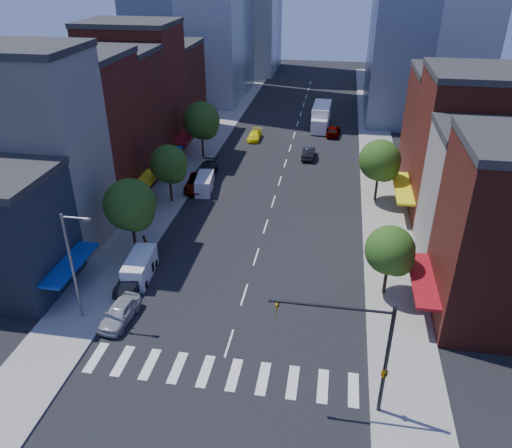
{
  "coord_description": "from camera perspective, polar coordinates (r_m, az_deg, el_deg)",
  "views": [
    {
      "loc": [
        6.58,
        -27.19,
        25.25
      ],
      "look_at": [
        0.44,
        9.33,
        5.0
      ],
      "focal_mm": 35.0,
      "sensor_mm": 36.0,
      "label": 1
    }
  ],
  "objects": [
    {
      "name": "bldg_left_2",
      "position": [
        57.73,
        -19.81,
        9.59
      ],
      "size": [
        12.0,
        9.0,
        16.0
      ],
      "primitive_type": "cube",
      "color": "maroon",
      "rests_on": "ground"
    },
    {
      "name": "tree_right_near",
      "position": [
        41.26,
        15.24,
        -3.15
      ],
      "size": [
        4.0,
        4.0,
        6.2
      ],
      "color": "black",
      "rests_on": "sidewalk_right"
    },
    {
      "name": "pedestrian_far",
      "position": [
        52.11,
        -13.46,
        0.15
      ],
      "size": [
        1.01,
        1.1,
        1.82
      ],
      "primitive_type": "imported",
      "rotation": [
        0.0,
        0.0,
        -2.03
      ],
      "color": "#999999",
      "rests_on": "sidewalk_left"
    },
    {
      "name": "taxi",
      "position": [
        77.17,
        -0.15,
        10.07
      ],
      "size": [
        1.85,
        4.42,
        1.28
      ],
      "primitive_type": "imported",
      "rotation": [
        0.0,
        0.0,
        -0.01
      ],
      "color": "#FFF20D",
      "rests_on": "ground"
    },
    {
      "name": "parked_car_rear",
      "position": [
        64.01,
        -5.79,
        6.06
      ],
      "size": [
        2.46,
        5.61,
        1.61
      ],
      "primitive_type": "imported",
      "rotation": [
        0.0,
        0.0,
        -0.04
      ],
      "color": "black",
      "rests_on": "ground"
    },
    {
      "name": "bldg_left_5",
      "position": [
        81.34,
        -10.92,
        14.84
      ],
      "size": [
        12.0,
        10.0,
        13.0
      ],
      "primitive_type": "cube",
      "color": "#541E15",
      "rests_on": "ground"
    },
    {
      "name": "parked_car_front",
      "position": [
        40.49,
        -15.29,
        -9.72
      ],
      "size": [
        2.18,
        4.72,
        1.57
      ],
      "primitive_type": "imported",
      "rotation": [
        0.0,
        0.0,
        -0.07
      ],
      "color": "#A5A5AA",
      "rests_on": "ground"
    },
    {
      "name": "sidewalk_right",
      "position": [
        72.0,
        13.76,
        7.36
      ],
      "size": [
        5.0,
        120.0,
        0.15
      ],
      "primitive_type": "cube",
      "color": "gray",
      "rests_on": "ground"
    },
    {
      "name": "bldg_right_1",
      "position": [
        48.57,
        25.93,
        2.27
      ],
      "size": [
        12.0,
        8.0,
        12.0
      ],
      "primitive_type": "cube",
      "color": "beige",
      "rests_on": "ground"
    },
    {
      "name": "streetlight",
      "position": [
        39.14,
        -20.16,
        -3.99
      ],
      "size": [
        2.25,
        0.25,
        9.0
      ],
      "color": "slate",
      "rests_on": "sidewalk_left"
    },
    {
      "name": "sidewalk_left",
      "position": [
        74.25,
        -6.0,
        8.69
      ],
      "size": [
        5.0,
        120.0,
        0.15
      ],
      "primitive_type": "cube",
      "color": "gray",
      "rests_on": "ground"
    },
    {
      "name": "crosswalk",
      "position": [
        35.58,
        -4.16,
        -16.63
      ],
      "size": [
        19.0,
        3.0,
        0.01
      ],
      "primitive_type": "cube",
      "color": "silver",
      "rests_on": "ground"
    },
    {
      "name": "tree_left_near",
      "position": [
        46.79,
        -14.06,
        1.92
      ],
      "size": [
        4.8,
        4.8,
        7.3
      ],
      "color": "black",
      "rests_on": "sidewalk_left"
    },
    {
      "name": "tree_right_far",
      "position": [
        57.12,
        14.09,
        6.87
      ],
      "size": [
        4.6,
        4.6,
        7.2
      ],
      "color": "black",
      "rests_on": "sidewalk_right"
    },
    {
      "name": "pedestrian_near",
      "position": [
        48.39,
        -12.55,
        -2.18
      ],
      "size": [
        0.54,
        0.69,
        1.69
      ],
      "primitive_type": "imported",
      "rotation": [
        0.0,
        0.0,
        1.8
      ],
      "color": "#999999",
      "rests_on": "sidewalk_left"
    },
    {
      "name": "cargo_van_far",
      "position": [
        59.91,
        -5.91,
        4.58
      ],
      "size": [
        2.37,
        4.72,
        1.93
      ],
      "rotation": [
        0.0,
        0.0,
        0.13
      ],
      "color": "silver",
      "rests_on": "ground"
    },
    {
      "name": "box_truck",
      "position": [
        83.42,
        7.45,
        12.03
      ],
      "size": [
        2.97,
        8.99,
        3.59
      ],
      "rotation": [
        0.0,
        0.0,
        -0.03
      ],
      "color": "silver",
      "rests_on": "ground"
    },
    {
      "name": "parked_car_third",
      "position": [
        60.68,
        -6.69,
        4.7
      ],
      "size": [
        3.21,
        6.01,
        1.61
      ],
      "primitive_type": "imported",
      "rotation": [
        0.0,
        0.0,
        0.1
      ],
      "color": "#999999",
      "rests_on": "ground"
    },
    {
      "name": "cargo_van_near",
      "position": [
        44.86,
        -13.17,
        -4.89
      ],
      "size": [
        2.33,
        4.98,
        2.06
      ],
      "rotation": [
        0.0,
        0.0,
        0.08
      ],
      "color": "white",
      "rests_on": "ground"
    },
    {
      "name": "bldg_left_3",
      "position": [
        65.06,
        -16.3,
        11.71
      ],
      "size": [
        12.0,
        8.0,
        15.0
      ],
      "primitive_type": "cube",
      "color": "#541E15",
      "rests_on": "ground"
    },
    {
      "name": "traffic_car_oncoming",
      "position": [
        70.21,
        6.02,
        8.08
      ],
      "size": [
        1.66,
        4.56,
        1.49
      ],
      "primitive_type": "imported",
      "rotation": [
        0.0,
        0.0,
        3.13
      ],
      "color": "black",
      "rests_on": "ground"
    },
    {
      "name": "traffic_car_far",
      "position": [
        79.92,
        8.85,
        10.51
      ],
      "size": [
        2.35,
        4.87,
        1.6
      ],
      "primitive_type": "imported",
      "rotation": [
        0.0,
        0.0,
        3.04
      ],
      "color": "#999999",
      "rests_on": "ground"
    },
    {
      "name": "bldg_right_2",
      "position": [
        56.07,
        24.12,
        7.68
      ],
      "size": [
        12.0,
        10.0,
        15.0
      ],
      "primitive_type": "cube",
      "color": "maroon",
      "rests_on": "ground"
    },
    {
      "name": "parked_car_second",
      "position": [
        43.95,
        -13.79,
        -6.09
      ],
      "size": [
        1.95,
        4.93,
        1.6
      ],
      "primitive_type": "imported",
      "rotation": [
        0.0,
        0.0,
        -0.05
      ],
      "color": "black",
      "rests_on": "ground"
    },
    {
      "name": "bldg_right_3",
      "position": [
        65.61,
        22.15,
        9.96
      ],
      "size": [
        12.0,
        10.0,
        13.0
      ],
      "primitive_type": "cube",
      "color": "#541E15",
      "rests_on": "ground"
    },
    {
      "name": "traffic_signal",
      "position": [
        31.16,
        13.61,
        -14.95
      ],
      "size": [
        7.24,
        2.24,
        8.0
      ],
      "color": "black",
      "rests_on": "sidewalk_right"
    },
    {
      "name": "ground",
      "position": [
        37.69,
        -3.09,
        -13.45
      ],
      "size": [
        220.0,
        220.0,
        0.0
      ],
      "primitive_type": "plane",
      "color": "black",
      "rests_on": "ground"
    },
    {
      "name": "bldg_left_4",
      "position": [
        72.29,
        -13.61,
        14.5
      ],
      "size": [
        12.0,
        9.0,
        17.0
      ],
      "primitive_type": "cube",
      "color": "maroon",
      "rests_on": "ground"
    },
    {
      "name": "bldg_left_1",
      "position": [
        50.6,
        -24.36,
        7.35
      ],
      "size": [
        12.0,
        8.0,
        18.0
      ],
      "primitive_type": "cube",
      "color": "beige",
      "rests_on": "ground"
    },
    {
      "name": "tree_left_far",
      "position": [
        68.61,
        -6.16,
        11.51
      ],
      "size": [
        5.0,
        5.0,
        7.75
      ],
      "color": "black",
      "rests_on": "sidewalk_left"
    },
    {
      "name": "tree_left_mid",
      "position": [
        56.24,
        -9.83,
        6.61
      ],
      "size": [
        4.2,
        4.2,
        6.65
      ],
      "color": "black",
      "rests_on": "sidewalk_left"
    }
  ]
}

